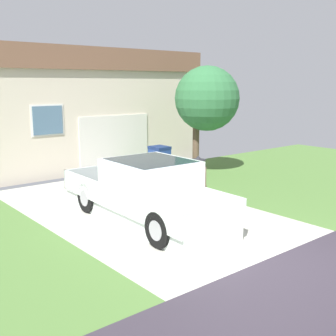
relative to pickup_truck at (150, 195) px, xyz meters
The scene contains 6 objects.
pickup_truck is the anchor object (origin of this frame).
person_with_hat 1.33m from the pickup_truck, 17.76° to the right, with size 0.45×0.39×1.63m.
handbag 1.39m from the pickup_truck, 26.77° to the right, with size 0.29×0.18×0.43m.
house_with_garage 9.85m from the pickup_truck, 77.92° to the left, with size 10.81×6.96×4.79m.
front_yard_tree 6.75m from the pickup_truck, 33.28° to the left, with size 2.47×2.47×4.11m.
wheeled_trash_bin 5.58m from the pickup_truck, 49.14° to the left, with size 0.60×0.72×1.12m.
Camera 1 is at (-6.58, -4.87, 3.45)m, focal length 45.43 mm.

